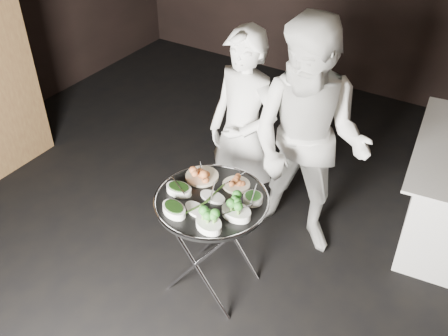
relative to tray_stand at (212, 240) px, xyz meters
The scene contains 15 objects.
floor 0.49m from the tray_stand, 161.28° to the right, with size 6.00×7.00×0.05m, color black.
tray_stand is the anchor object (origin of this frame).
serving_tray 0.35m from the tray_stand, 56.31° to the left, with size 0.74×0.74×0.04m.
potato_plate_a 0.46m from the tray_stand, 138.65° to the left, with size 0.24×0.24×0.08m.
potato_plate_b 0.44m from the tray_stand, 72.65° to the left, with size 0.18×0.18×0.07m.
greens_bowl 0.47m from the tray_stand, 27.03° to the left, with size 0.13×0.13×0.07m.
asparagus_plate_a 0.38m from the tray_stand, 88.70° to the left, with size 0.18×0.10×0.04m.
asparagus_plate_b 0.40m from the tray_stand, 98.72° to the right, with size 0.20×0.15×0.04m.
spinach_bowl_a 0.45m from the tray_stand, 165.91° to the right, with size 0.18×0.12×0.07m.
spinach_bowl_b 0.47m from the tray_stand, 118.55° to the right, with size 0.21×0.17×0.07m.
broccoli_bowl_a 0.45m from the tray_stand, 13.50° to the right, with size 0.20×0.15×0.08m.
broccoli_bowl_b 0.47m from the tray_stand, 60.66° to the right, with size 0.22×0.19×0.08m.
serving_utensils 0.42m from the tray_stand, 76.29° to the left, with size 0.59×0.44×0.01m.
waiter_left 0.84m from the tray_stand, 104.53° to the left, with size 0.60×0.39×1.65m, color silver.
waiter_right 0.93m from the tray_stand, 66.71° to the left, with size 0.88×0.69×1.82m, color silver.
Camera 1 is at (1.50, -1.95, 2.84)m, focal length 40.00 mm.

